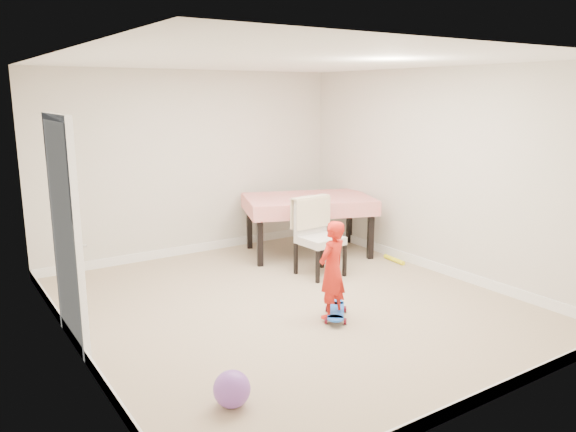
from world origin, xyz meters
TOP-DOWN VIEW (x-y plane):
  - ground at (0.00, 0.00)m, footprint 5.00×5.00m
  - ceiling at (0.00, 0.00)m, footprint 4.50×5.00m
  - wall_back at (0.00, 2.48)m, footprint 4.50×0.04m
  - wall_front at (0.00, -2.48)m, footprint 4.50×0.04m
  - wall_left at (-2.23, 0.00)m, footprint 0.04×5.00m
  - wall_right at (2.23, 0.00)m, footprint 0.04×5.00m
  - door at (-2.22, 0.30)m, footprint 0.11×0.94m
  - baseboard_back at (0.00, 2.49)m, footprint 4.50×0.02m
  - baseboard_front at (0.00, -2.49)m, footprint 4.50×0.02m
  - baseboard_left at (-2.24, 0.00)m, footprint 0.02×5.00m
  - baseboard_right at (2.24, 0.00)m, footprint 0.02×5.00m
  - dining_table at (1.34, 1.55)m, footprint 2.05×1.66m
  - dining_chair at (0.88, 0.64)m, footprint 0.58×0.65m
  - skateboard at (0.18, -0.58)m, footprint 0.55×0.61m
  - child at (0.11, -0.60)m, footprint 0.43×0.35m
  - balloon at (-1.51, -1.48)m, footprint 0.28×0.28m
  - foam_toy at (2.08, 0.54)m, footprint 0.10×0.40m

SIDE VIEW (x-z plane):
  - ground at x=0.00m, z-range 0.00..0.00m
  - foam_toy at x=2.08m, z-range 0.00..0.06m
  - skateboard at x=0.18m, z-range 0.00..0.09m
  - baseboard_back at x=0.00m, z-range 0.00..0.12m
  - baseboard_front at x=0.00m, z-range 0.00..0.12m
  - baseboard_left at x=-2.24m, z-range 0.00..0.12m
  - baseboard_right at x=2.24m, z-range 0.00..0.12m
  - balloon at x=-1.51m, z-range 0.00..0.28m
  - dining_table at x=1.34m, z-range 0.00..0.83m
  - dining_chair at x=0.88m, z-range 0.00..1.00m
  - child at x=0.11m, z-range 0.00..1.01m
  - door at x=-2.22m, z-range -0.03..2.08m
  - wall_back at x=0.00m, z-range 0.00..2.60m
  - wall_front at x=0.00m, z-range 0.00..2.60m
  - wall_left at x=-2.23m, z-range 0.00..2.60m
  - wall_right at x=2.23m, z-range 0.00..2.60m
  - ceiling at x=0.00m, z-range 2.56..2.60m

